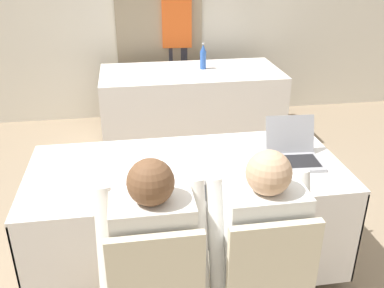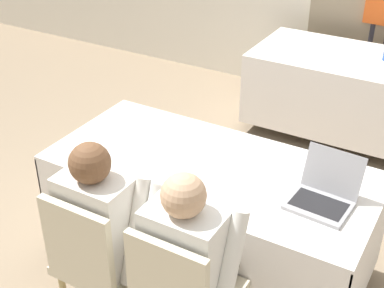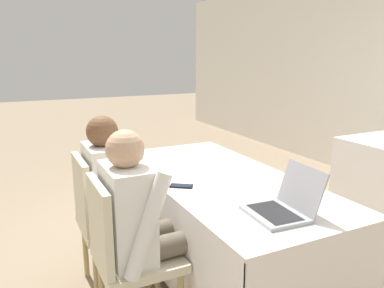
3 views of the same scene
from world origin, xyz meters
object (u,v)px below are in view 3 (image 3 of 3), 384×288
object	(u,v)px
laptop	(283,206)
chair_near_right	(125,251)
cell_phone	(181,186)
chair_near_left	(103,216)
person_white_shirt	(142,220)
person_checkered_shirt	(117,191)

from	to	relation	value
laptop	chair_near_right	xyz separation A→B (m)	(-0.41, -0.72, -0.28)
cell_phone	chair_near_left	size ratio (longest dim) A/B	0.17
cell_phone	laptop	bearing A→B (deg)	60.21
laptop	chair_near_left	distance (m)	1.20
chair_near_left	laptop	bearing A→B (deg)	-141.83
chair_near_left	chair_near_right	size ratio (longest dim) A/B	1.00
person_white_shirt	chair_near_right	bearing A→B (deg)	90.00
laptop	person_checkered_shirt	xyz separation A→B (m)	(-0.92, -0.62, -0.12)
chair_near_right	person_checkered_shirt	size ratio (longest dim) A/B	0.78
laptop	chair_near_left	world-z (taller)	laptop
chair_near_right	laptop	bearing A→B (deg)	-119.81
chair_near_left	person_checkered_shirt	distance (m)	0.19
person_checkered_shirt	chair_near_left	bearing A→B (deg)	90.00
chair_near_left	person_checkered_shirt	xyz separation A→B (m)	(0.00, 0.10, 0.16)
cell_phone	chair_near_left	bearing A→B (deg)	-91.35
cell_phone	chair_near_left	xyz separation A→B (m)	(-0.31, -0.43, -0.24)
laptop	person_checkered_shirt	size ratio (longest dim) A/B	0.29
chair_near_right	person_checkered_shirt	world-z (taller)	person_checkered_shirt
cell_phone	person_checkered_shirt	world-z (taller)	person_checkered_shirt
cell_phone	chair_near_right	xyz separation A→B (m)	(0.19, -0.43, -0.24)
chair_near_right	chair_near_left	bearing A→B (deg)	0.00
person_checkered_shirt	person_white_shirt	bearing A→B (deg)	-180.00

